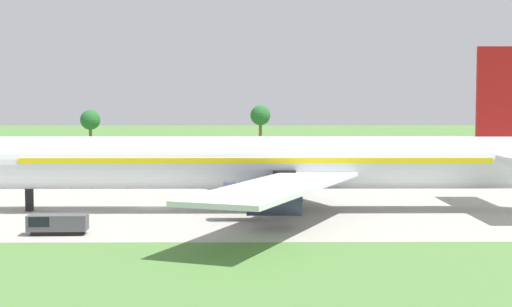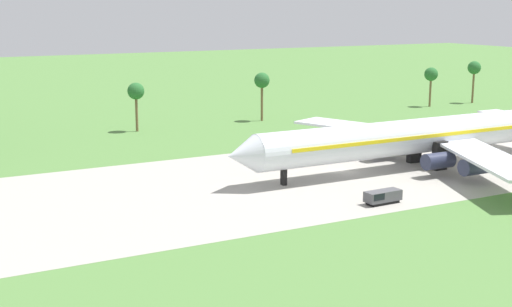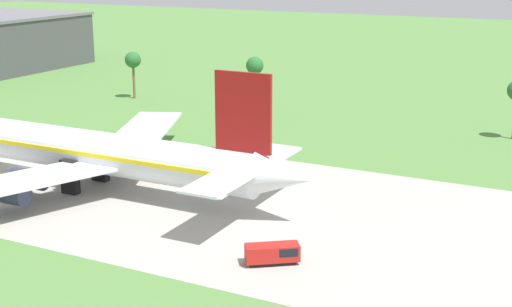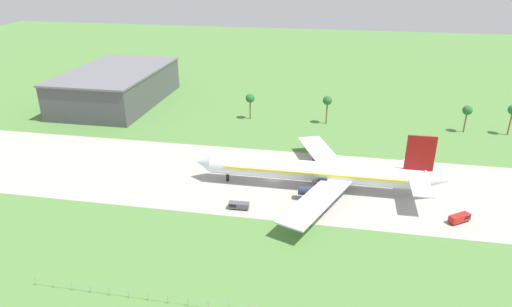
# 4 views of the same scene
# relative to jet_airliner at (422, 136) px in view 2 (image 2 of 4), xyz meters

# --- Properties ---
(ground_plane) EXTENTS (600.00, 600.00, 0.00)m
(ground_plane) POSITION_rel_jet_airliner_xyz_m (-13.30, 2.72, -5.27)
(ground_plane) COLOR #517F3D
(taxiway_strip) EXTENTS (320.00, 44.00, 0.02)m
(taxiway_strip) POSITION_rel_jet_airliner_xyz_m (-13.30, 2.72, -5.26)
(taxiway_strip) COLOR #A8A399
(taxiway_strip) RESTS_ON ground_plane
(jet_airliner) EXTENTS (70.95, 59.38, 17.99)m
(jet_airliner) POSITION_rel_jet_airliner_xyz_m (0.00, 0.00, 0.00)
(jet_airliner) COLOR silver
(jet_airliner) RESTS_ON ground_plane
(fuel_truck) EXTENTS (5.38, 2.21, 1.83)m
(fuel_truck) POSITION_rel_jet_airliner_xyz_m (-19.97, -15.25, -4.25)
(fuel_truck) COLOR black
(fuel_truck) RESTS_ON ground_plane
(palm_tree_row) EXTENTS (100.61, 3.60, 11.56)m
(palm_tree_row) POSITION_rel_jet_airliner_xyz_m (21.48, 55.26, 3.63)
(palm_tree_row) COLOR brown
(palm_tree_row) RESTS_ON ground_plane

